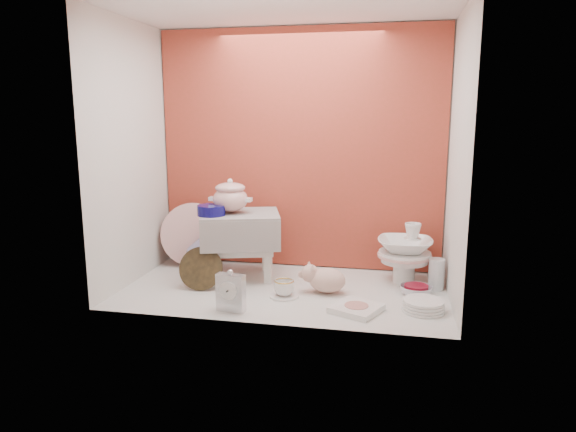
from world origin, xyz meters
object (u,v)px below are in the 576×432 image
(floral_platter, at_px, (193,234))
(crystal_bowl, at_px, (416,291))
(soup_tureen, at_px, (230,196))
(step_stool, at_px, (241,245))
(dinner_plate_stack, at_px, (423,305))
(mantel_clock, at_px, (231,291))
(gold_rim_teacup, at_px, (284,287))
(blue_white_vase, at_px, (204,248))
(plush_pig, at_px, (327,280))
(porcelain_tower, at_px, (405,253))

(floral_platter, distance_m, crystal_bowl, 1.46)
(soup_tureen, height_order, crystal_bowl, soup_tureen)
(step_stool, distance_m, dinner_plate_stack, 1.13)
(soup_tureen, xyz_separation_m, crystal_bowl, (1.08, -0.11, -0.47))
(mantel_clock, height_order, gold_rim_teacup, mantel_clock)
(step_stool, relative_size, gold_rim_teacup, 4.11)
(floral_platter, distance_m, mantel_clock, 0.90)
(floral_platter, height_order, crystal_bowl, floral_platter)
(floral_platter, relative_size, dinner_plate_stack, 1.93)
(blue_white_vase, bearing_deg, gold_rim_teacup, -36.87)
(step_stool, distance_m, plush_pig, 0.59)
(blue_white_vase, distance_m, crystal_bowl, 1.36)
(soup_tureen, bearing_deg, step_stool, 14.57)
(crystal_bowl, bearing_deg, step_stool, 173.02)
(floral_platter, xyz_separation_m, crystal_bowl, (1.41, -0.32, -0.18))
(mantel_clock, xyz_separation_m, crystal_bowl, (0.92, 0.42, -0.08))
(blue_white_vase, distance_m, gold_rim_teacup, 0.79)
(dinner_plate_stack, distance_m, crystal_bowl, 0.23)
(gold_rim_teacup, bearing_deg, crystal_bowl, 13.50)
(blue_white_vase, height_order, dinner_plate_stack, blue_white_vase)
(blue_white_vase, bearing_deg, porcelain_tower, -3.92)
(floral_platter, distance_m, dinner_plate_stack, 1.55)
(step_stool, height_order, crystal_bowl, step_stool)
(mantel_clock, relative_size, crystal_bowl, 1.22)
(crystal_bowl, bearing_deg, floral_platter, 167.11)
(floral_platter, bearing_deg, gold_rim_teacup, -34.63)
(plush_pig, bearing_deg, blue_white_vase, 176.61)
(step_stool, xyz_separation_m, porcelain_tower, (0.96, 0.09, -0.02))
(step_stool, bearing_deg, crystal_bowl, -23.57)
(gold_rim_teacup, height_order, crystal_bowl, gold_rim_teacup)
(floral_platter, xyz_separation_m, gold_rim_teacup, (0.71, -0.49, -0.15))
(plush_pig, bearing_deg, step_stool, -178.89)
(mantel_clock, relative_size, plush_pig, 0.82)
(blue_white_vase, relative_size, crystal_bowl, 1.38)
(floral_platter, height_order, gold_rim_teacup, floral_platter)
(soup_tureen, height_order, floral_platter, soup_tureen)
(blue_white_vase, xyz_separation_m, gold_rim_teacup, (0.63, -0.47, -0.07))
(step_stool, height_order, mantel_clock, step_stool)
(soup_tureen, bearing_deg, blue_white_vase, 142.11)
(mantel_clock, relative_size, gold_rim_teacup, 1.92)
(step_stool, distance_m, floral_platter, 0.43)
(floral_platter, distance_m, blue_white_vase, 0.12)
(crystal_bowl, bearing_deg, blue_white_vase, 167.18)
(gold_rim_teacup, bearing_deg, dinner_plate_stack, -4.68)
(step_stool, xyz_separation_m, crystal_bowl, (1.03, -0.13, -0.17))
(floral_platter, height_order, dinner_plate_stack, floral_platter)
(soup_tureen, bearing_deg, floral_platter, 147.27)
(step_stool, relative_size, soup_tureen, 1.84)
(blue_white_vase, height_order, plush_pig, blue_white_vase)
(plush_pig, relative_size, dinner_plate_stack, 1.21)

